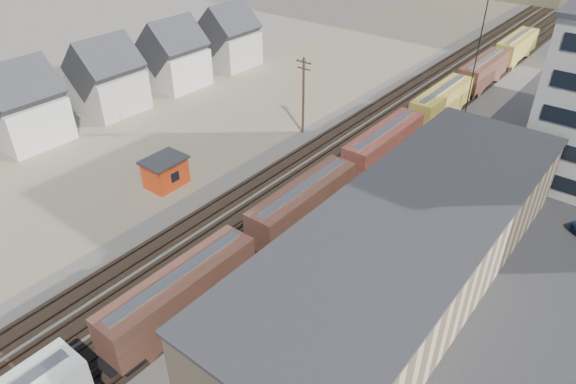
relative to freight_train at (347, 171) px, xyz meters
The scene contains 10 objects.
ballast_bed 17.28m from the freight_train, 102.87° to the left, with size 18.00×200.00×0.06m, color #4C4742.
dirt_yard 24.86m from the freight_train, 164.43° to the left, with size 24.00×180.00×0.03m, color #817559.
asphalt_lot 18.48m from the freight_train, ahead, with size 26.00×120.00×0.04m, color #232326.
rail_tracks 17.40m from the freight_train, 104.66° to the left, with size 11.40×200.00×0.24m.
freight_train is the anchor object (origin of this frame).
warehouse 13.99m from the freight_train, 36.81° to the right, with size 12.40×40.40×7.25m.
utility_pole_north 15.23m from the freight_train, 144.94° to the left, with size 2.20×0.32×10.00m.
radio_mast 27.46m from the freight_train, 85.28° to the left, with size 1.20×0.16×18.00m.
townhouse_row 38.75m from the freight_train, 167.52° to the right, with size 8.15×68.16×10.47m.
maintenance_shed 19.50m from the freight_train, 146.38° to the right, with size 3.50×4.50×3.28m.
Camera 1 is at (27.41, -6.28, 30.07)m, focal length 32.00 mm.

